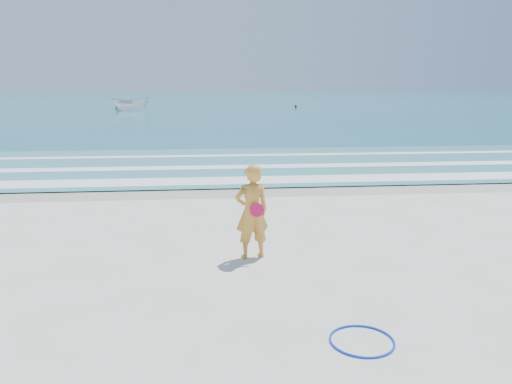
{
  "coord_description": "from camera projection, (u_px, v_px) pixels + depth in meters",
  "views": [
    {
      "loc": [
        -0.59,
        -6.83,
        3.37
      ],
      "look_at": [
        0.47,
        4.0,
        1.0
      ],
      "focal_mm": 35.0,
      "sensor_mm": 36.0,
      "label": 1
    }
  ],
  "objects": [
    {
      "name": "ground",
      "position": [
        251.0,
        315.0,
        7.42
      ],
      "size": [
        400.0,
        400.0,
        0.0
      ],
      "primitive_type": "plane",
      "color": "silver",
      "rests_on": "ground"
    },
    {
      "name": "wet_sand",
      "position": [
        227.0,
        190.0,
        16.17
      ],
      "size": [
        400.0,
        2.4,
        0.0
      ],
      "primitive_type": "cube",
      "color": "#B2A893",
      "rests_on": "ground"
    },
    {
      "name": "ocean",
      "position": [
        209.0,
        99.0,
        109.52
      ],
      "size": [
        400.0,
        190.0,
        0.04
      ],
      "primitive_type": "cube",
      "color": "#19727F",
      "rests_on": "ground"
    },
    {
      "name": "shallow",
      "position": [
        222.0,
        164.0,
        21.02
      ],
      "size": [
        400.0,
        10.0,
        0.01
      ],
      "primitive_type": "cube",
      "color": "#59B7AD",
      "rests_on": "ocean"
    },
    {
      "name": "foam_near",
      "position": [
        225.0,
        181.0,
        17.42
      ],
      "size": [
        400.0,
        1.4,
        0.01
      ],
      "primitive_type": "cube",
      "color": "white",
      "rests_on": "shallow"
    },
    {
      "name": "foam_mid",
      "position": [
        222.0,
        167.0,
        20.24
      ],
      "size": [
        400.0,
        0.9,
        0.01
      ],
      "primitive_type": "cube",
      "color": "white",
      "rests_on": "shallow"
    },
    {
      "name": "foam_far",
      "position": [
        220.0,
        156.0,
        23.45
      ],
      "size": [
        400.0,
        0.6,
        0.01
      ],
      "primitive_type": "cube",
      "color": "white",
      "rests_on": "shallow"
    },
    {
      "name": "hoop",
      "position": [
        362.0,
        341.0,
        6.65
      ],
      "size": [
        1.14,
        1.14,
        0.03
      ],
      "primitive_type": "torus",
      "rotation": [
        0.0,
        0.0,
        0.39
      ],
      "color": "#0B32D1",
      "rests_on": "ground"
    },
    {
      "name": "boat",
      "position": [
        131.0,
        104.0,
        61.86
      ],
      "size": [
        4.74,
        2.2,
        1.77
      ],
      "primitive_type": "imported",
      "rotation": [
        0.0,
        0.0,
        1.46
      ],
      "color": "silver",
      "rests_on": "ocean"
    },
    {
      "name": "buoy",
      "position": [
        296.0,
        106.0,
        70.45
      ],
      "size": [
        0.34,
        0.34,
        0.34
      ],
      "primitive_type": "sphere",
      "color": "black",
      "rests_on": "ocean"
    },
    {
      "name": "woman",
      "position": [
        252.0,
        212.0,
        9.7
      ],
      "size": [
        0.77,
        0.6,
        1.86
      ],
      "color": "orange",
      "rests_on": "ground"
    }
  ]
}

